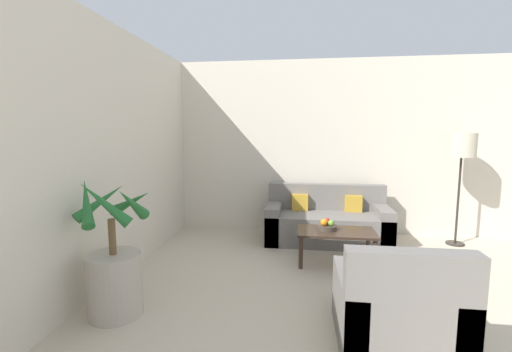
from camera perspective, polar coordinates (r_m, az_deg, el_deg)
name	(u,v)px	position (r m, az deg, el deg)	size (l,w,h in m)	color
wall_back	(399,148)	(5.69, 22.74, 4.37)	(8.45, 0.06, 2.70)	beige
wall_left	(21,164)	(2.95, -34.59, 1.60)	(0.06, 8.17, 2.70)	beige
potted_palm	(114,270)	(3.28, -22.57, -14.27)	(0.66, 0.65, 1.22)	#ADA393
sofa_loveseat	(327,222)	(5.13, 11.69, -7.60)	(1.74, 0.77, 0.81)	slate
floor_lamp	(462,150)	(5.50, 31.10, 3.76)	(0.36, 0.36, 1.57)	#2D2823
coffee_table	(336,235)	(4.28, 13.20, -9.62)	(0.92, 0.51, 0.41)	#38281E
fruit_bowl	(327,227)	(4.27, 11.73, -8.40)	(0.23, 0.23, 0.06)	#42382D
apple_red	(327,221)	(4.32, 11.83, -7.37)	(0.07, 0.07, 0.07)	red
apple_green	(331,223)	(4.23, 12.41, -7.66)	(0.07, 0.07, 0.07)	olive
orange_fruit	(324,222)	(4.22, 11.25, -7.58)	(0.08, 0.08, 0.08)	orange
armchair	(396,311)	(2.90, 22.29, -20.12)	(0.84, 0.83, 0.83)	slate
ottoman	(379,277)	(3.63, 19.83, -15.58)	(0.61, 0.46, 0.39)	slate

